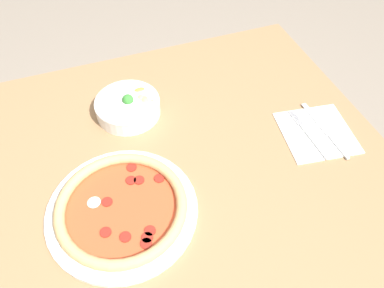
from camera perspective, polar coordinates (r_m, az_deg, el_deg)
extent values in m
plane|color=gray|center=(1.64, -2.26, -18.72)|extent=(8.00, 8.00, 0.00)
cube|color=#99724C|center=(1.00, -3.52, -3.22)|extent=(1.17, 0.97, 0.03)
cylinder|color=olive|center=(1.58, -25.88, -4.82)|extent=(0.06, 0.06, 0.71)
cylinder|color=olive|center=(1.67, 9.77, 4.64)|extent=(0.06, 0.06, 0.71)
cylinder|color=white|center=(0.91, -10.57, -9.93)|extent=(0.36, 0.36, 0.01)
torus|color=tan|center=(0.89, -10.74, -9.32)|extent=(0.31, 0.31, 0.03)
cylinder|color=#D14C28|center=(0.90, -10.65, -9.64)|extent=(0.27, 0.27, 0.01)
cylinder|color=maroon|center=(0.91, -12.82, -8.59)|extent=(0.03, 0.03, 0.00)
cylinder|color=maroon|center=(0.94, -9.30, -5.48)|extent=(0.03, 0.03, 0.00)
cylinder|color=maroon|center=(0.85, -6.84, -13.98)|extent=(0.03, 0.03, 0.00)
cylinder|color=maroon|center=(0.85, -7.01, -14.81)|extent=(0.03, 0.03, 0.00)
cylinder|color=maroon|center=(0.86, -10.12, -13.76)|extent=(0.03, 0.03, 0.00)
cylinder|color=maroon|center=(0.93, -8.06, -5.46)|extent=(0.03, 0.03, 0.00)
cylinder|color=maroon|center=(0.96, -9.24, -3.37)|extent=(0.03, 0.03, 0.00)
cylinder|color=maroon|center=(0.86, -6.42, -13.00)|extent=(0.03, 0.03, 0.00)
cylinder|color=maroon|center=(0.93, -5.01, -5.22)|extent=(0.03, 0.03, 0.00)
cylinder|color=maroon|center=(0.87, -13.02, -12.96)|extent=(0.03, 0.03, 0.00)
ellipsoid|color=silver|center=(0.92, -14.73, -8.59)|extent=(0.03, 0.03, 0.01)
cylinder|color=white|center=(1.10, -9.73, 5.56)|extent=(0.18, 0.18, 0.05)
torus|color=white|center=(1.09, -9.86, 6.29)|extent=(0.19, 0.19, 0.01)
ellipsoid|color=tan|center=(1.13, -10.89, 7.48)|extent=(0.03, 0.04, 0.02)
ellipsoid|color=tan|center=(1.11, -7.04, 7.30)|extent=(0.04, 0.03, 0.02)
ellipsoid|color=tan|center=(1.08, -7.20, 6.60)|extent=(0.03, 0.04, 0.02)
ellipsoid|color=tan|center=(1.08, -6.04, 6.27)|extent=(0.04, 0.04, 0.02)
ellipsoid|color=tan|center=(1.09, -7.71, 6.82)|extent=(0.03, 0.04, 0.02)
ellipsoid|color=tan|center=(1.12, -10.21, 7.20)|extent=(0.04, 0.04, 0.02)
sphere|color=#388433|center=(1.08, -9.74, 6.66)|extent=(0.03, 0.03, 0.03)
ellipsoid|color=yellow|center=(1.12, -7.97, 8.03)|extent=(0.04, 0.02, 0.02)
cube|color=white|center=(1.10, 18.47, 1.67)|extent=(0.22, 0.22, 0.00)
cube|color=silver|center=(1.07, 18.05, 0.37)|extent=(0.01, 0.13, 0.00)
cube|color=silver|center=(1.12, 15.80, 3.90)|extent=(0.00, 0.06, 0.00)
cube|color=silver|center=(1.12, 15.62, 3.85)|extent=(0.00, 0.06, 0.00)
cube|color=silver|center=(1.12, 15.43, 3.80)|extent=(0.00, 0.06, 0.00)
cube|color=silver|center=(1.12, 15.25, 3.74)|extent=(0.00, 0.06, 0.00)
cube|color=silver|center=(1.08, 21.42, -0.40)|extent=(0.01, 0.09, 0.01)
cube|color=silver|center=(1.14, 18.32, 3.67)|extent=(0.02, 0.13, 0.00)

